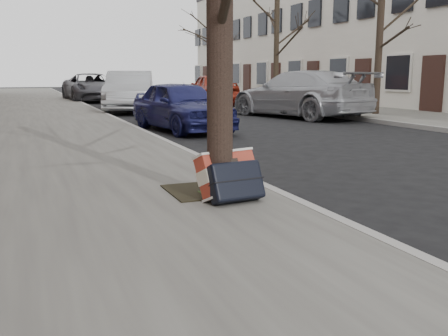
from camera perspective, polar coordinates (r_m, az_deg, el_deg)
name	(u,v)px	position (r m, az deg, el deg)	size (l,w,h in m)	color
ground	(421,210)	(5.72, 21.63, -4.45)	(120.00, 120.00, 0.00)	black
near_sidewalk	(29,114)	(19.03, -21.40, 5.79)	(5.00, 70.00, 0.12)	slate
far_sidewalk	(310,106)	(22.31, 9.79, 6.96)	(4.00, 70.00, 0.12)	slate
house_far	(397,29)	(26.33, 19.18, 14.79)	(6.70, 40.00, 7.20)	beige
dirt_patch	(206,190)	(5.65, -2.04, -2.54)	(0.85, 0.85, 0.01)	black
suitcase_red	(228,174)	(5.27, 0.47, -0.74)	(0.66, 0.18, 0.48)	maroon
suitcase_navy	(236,181)	(5.10, 1.33, -1.52)	(0.57, 0.18, 0.40)	black
car_near_front	(181,106)	(12.84, -4.90, 7.12)	(1.52, 3.78, 1.29)	#191B51
car_near_mid	(130,91)	(19.81, -10.71, 8.60)	(1.66, 4.77, 1.57)	#ADB1B5
car_near_back	(92,87)	(28.04, -14.90, 8.89)	(2.49, 5.41, 1.50)	#3F3E44
car_far_front	(299,94)	(17.12, 8.52, 8.36)	(2.18, 5.37, 1.56)	#A2A4A9
car_far_back	(212,89)	(24.20, -1.44, 9.03)	(1.78, 4.42, 1.51)	maroon
tree_far_a	(379,40)	(17.73, 17.34, 13.77)	(0.23, 0.23, 4.84)	black
tree_far_b	(276,51)	(23.84, 6.00, 13.16)	(0.24, 0.24, 4.77)	black
tree_far_c	(211,58)	(31.72, -1.44, 12.43)	(0.22, 0.22, 4.63)	black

